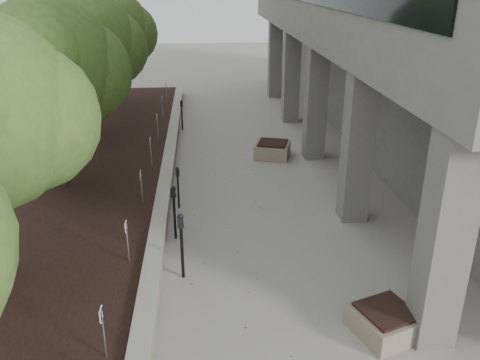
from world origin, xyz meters
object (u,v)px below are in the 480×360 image
crabapple_tree_3 (53,95)px  parking_meter_3 (182,246)px  parking_meter_5 (182,115)px  crabapple_tree_5 (110,48)px  planter_front (386,321)px  planter_back (272,149)px  parking_meter_2 (174,213)px  parking_meter_4 (178,188)px  crabapple_tree_4 (88,66)px

crabapple_tree_3 → parking_meter_3: size_ratio=3.47×
crabapple_tree_3 → parking_meter_5: bearing=64.3°
crabapple_tree_3 → crabapple_tree_5: bearing=90.0°
planter_front → planter_back: planter_back is taller
crabapple_tree_5 → parking_meter_3: size_ratio=3.47×
planter_front → planter_back: (-0.74, 9.94, 0.02)m
crabapple_tree_5 → parking_meter_5: 5.18m
parking_meter_2 → planter_back: bearing=79.3°
crabapple_tree_3 → parking_meter_4: 4.34m
crabapple_tree_3 → parking_meter_5: (3.30, 6.86, -2.46)m
planter_front → planter_back: bearing=94.2°
parking_meter_5 → parking_meter_2: bearing=-88.2°
crabapple_tree_4 → parking_meter_4: (3.41, -6.00, -2.49)m
crabapple_tree_4 → parking_meter_5: crabapple_tree_4 is taller
parking_meter_2 → parking_meter_3: parking_meter_3 is taller
parking_meter_2 → crabapple_tree_4: bearing=131.8°
parking_meter_2 → planter_back: size_ratio=1.20×
parking_meter_3 → parking_meter_4: (-0.21, 3.62, -0.15)m
crabapple_tree_4 → crabapple_tree_5: (0.00, 5.00, 0.00)m
crabapple_tree_4 → parking_meter_2: size_ratio=3.74×
crabapple_tree_3 → parking_meter_3: crabapple_tree_3 is taller
crabapple_tree_3 → parking_meter_5: 8.00m
parking_meter_5 → planter_back: bearing=-46.3°
parking_meter_3 → planter_front: size_ratio=1.42×
crabapple_tree_4 → planter_back: crabapple_tree_4 is taller
crabapple_tree_3 → parking_meter_2: 5.02m
parking_meter_5 → planter_back: 5.06m
parking_meter_3 → planter_back: 8.37m
parking_meter_4 → planter_back: (3.30, 4.14, -0.35)m
planter_front → planter_back: size_ratio=0.91×
crabapple_tree_3 → planter_back: bearing=25.0°
parking_meter_3 → planter_front: bearing=-27.2°
crabapple_tree_3 → parking_meter_3: bearing=-51.9°
crabapple_tree_5 → planter_front: 18.60m
crabapple_tree_3 → crabapple_tree_4: (0.00, 5.00, 0.00)m
parking_meter_2 → planter_front: parking_meter_2 is taller
crabapple_tree_5 → planter_back: (6.71, -6.87, -2.84)m
crabapple_tree_4 → crabapple_tree_5: 5.00m
parking_meter_5 → planter_front: 14.28m
planter_front → crabapple_tree_3: bearing=137.6°
crabapple_tree_4 → crabapple_tree_5: bearing=90.0°
parking_meter_3 → planter_back: size_ratio=1.29×
planter_back → parking_meter_5: bearing=132.5°
parking_meter_2 → parking_meter_3: size_ratio=0.93×
parking_meter_4 → planter_front: 7.07m
crabapple_tree_5 → parking_meter_3: bearing=-76.1°
crabapple_tree_4 → parking_meter_5: (3.30, 1.86, -2.46)m
crabapple_tree_4 → parking_meter_2: 8.86m
planter_front → crabapple_tree_4: bearing=122.3°
parking_meter_3 → parking_meter_5: bearing=94.1°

